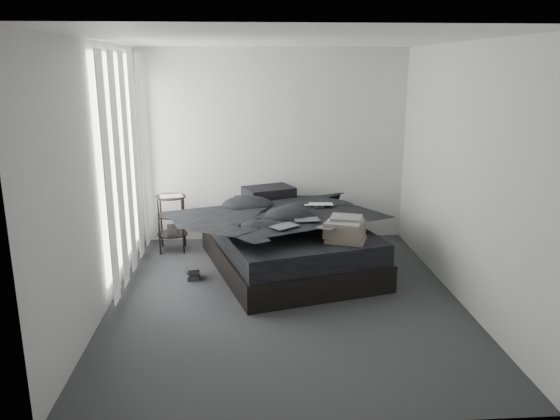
{
  "coord_description": "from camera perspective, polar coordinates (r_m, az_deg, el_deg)",
  "views": [
    {
      "loc": [
        -0.39,
        -5.27,
        2.37
      ],
      "look_at": [
        0.0,
        0.8,
        0.75
      ],
      "focal_mm": 35.0,
      "sensor_mm": 36.0,
      "label": 1
    }
  ],
  "objects": [
    {
      "name": "art_book_snake",
      "position": [
        5.86,
        6.95,
        -0.81
      ],
      "size": [
        0.39,
        0.34,
        0.03
      ],
      "primitive_type": "cube",
      "rotation": [
        0.0,
        0.0,
        -0.3
      ],
      "color": "silver",
      "rests_on": "art_book_white"
    },
    {
      "name": "pillow_lower",
      "position": [
        7.21,
        -1.8,
        0.75
      ],
      "size": [
        0.76,
        0.61,
        0.15
      ],
      "primitive_type": "cube",
      "rotation": [
        0.0,
        0.0,
        0.27
      ],
      "color": "black",
      "rests_on": "mattress"
    },
    {
      "name": "box_lower",
      "position": [
        6.07,
        6.7,
        -6.52
      ],
      "size": [
        0.54,
        0.49,
        0.32
      ],
      "primitive_type": "cube",
      "rotation": [
        0.0,
        0.0,
        -0.4
      ],
      "color": "black",
      "rests_on": "floor"
    },
    {
      "name": "box_mid",
      "position": [
        5.96,
        6.85,
        -4.0
      ],
      "size": [
        0.49,
        0.44,
        0.25
      ],
      "primitive_type": "cube",
      "rotation": [
        0.0,
        0.0,
        -0.33
      ],
      "color": "#64594E",
      "rests_on": "box_lower"
    },
    {
      "name": "curtain_left",
      "position": [
        6.41,
        -15.74,
        4.55
      ],
      "size": [
        0.06,
        2.12,
        2.48
      ],
      "primitive_type": "cube",
      "color": "white",
      "rests_on": "wall_left"
    },
    {
      "name": "wall_right",
      "position": [
        5.81,
        18.58,
        3.51
      ],
      "size": [
        0.01,
        4.2,
        2.6
      ],
      "primitive_type": "cube",
      "color": "silver",
      "rests_on": "ground"
    },
    {
      "name": "wall_front",
      "position": [
        3.37,
        3.2,
        -3.65
      ],
      "size": [
        3.6,
        0.01,
        2.6
      ],
      "primitive_type": "cube",
      "color": "silver",
      "rests_on": "ground"
    },
    {
      "name": "comic_c",
      "position": [
        5.8,
        5.26,
        -0.82
      ],
      "size": [
        0.32,
        0.33,
        0.01
      ],
      "primitive_type": "cube",
      "rotation": [
        0.0,
        0.0,
        0.88
      ],
      "color": "black",
      "rests_on": "duvet"
    },
    {
      "name": "laptop",
      "position": [
        6.59,
        4.09,
        1.1
      ],
      "size": [
        0.36,
        0.24,
        0.03
      ],
      "primitive_type": "imported",
      "rotation": [
        0.0,
        0.0,
        -0.04
      ],
      "color": "silver",
      "rests_on": "duvet"
    },
    {
      "name": "wall_left",
      "position": [
        5.56,
        -18.31,
        3.05
      ],
      "size": [
        0.01,
        4.2,
        2.6
      ],
      "primitive_type": "cube",
      "color": "silver",
      "rests_on": "ground"
    },
    {
      "name": "bed",
      "position": [
        6.58,
        0.91,
        -4.81
      ],
      "size": [
        2.19,
        2.56,
        0.3
      ],
      "primitive_type": "cube",
      "rotation": [
        0.0,
        0.0,
        0.27
      ],
      "color": "black",
      "rests_on": "floor"
    },
    {
      "name": "pillow_upper",
      "position": [
        7.17,
        -1.19,
        1.87
      ],
      "size": [
        0.73,
        0.62,
        0.14
      ],
      "primitive_type": "cube",
      "rotation": [
        0.0,
        0.0,
        0.38
      ],
      "color": "black",
      "rests_on": "pillow_lower"
    },
    {
      "name": "floor_books",
      "position": [
        6.35,
        -9.1,
        -6.58
      ],
      "size": [
        0.16,
        0.21,
        0.13
      ],
      "primitive_type": "cube",
      "rotation": [
        0.0,
        0.0,
        0.23
      ],
      "color": "black",
      "rests_on": "floor"
    },
    {
      "name": "floor",
      "position": [
        5.79,
        0.52,
        -9.24
      ],
      "size": [
        3.6,
        4.2,
        0.01
      ],
      "primitive_type": "cube",
      "color": "#313234",
      "rests_on": "ground"
    },
    {
      "name": "mattress",
      "position": [
        6.5,
        0.92,
        -2.6
      ],
      "size": [
        2.11,
        2.48,
        0.23
      ],
      "primitive_type": "cube",
      "rotation": [
        0.0,
        0.0,
        0.27
      ],
      "color": "black",
      "rests_on": "bed"
    },
    {
      "name": "comic_b",
      "position": [
        6.03,
        2.81,
        -0.22
      ],
      "size": [
        0.29,
        0.2,
        0.01
      ],
      "primitive_type": "cube",
      "rotation": [
        0.0,
        0.0,
        0.06
      ],
      "color": "black",
      "rests_on": "duvet"
    },
    {
      "name": "ceiling",
      "position": [
        5.29,
        0.59,
        17.39
      ],
      "size": [
        3.6,
        4.2,
        0.01
      ],
      "primitive_type": "cube",
      "color": "white",
      "rests_on": "ground"
    },
    {
      "name": "duvet",
      "position": [
        6.38,
        1.1,
        -0.63
      ],
      "size": [
        2.06,
        2.24,
        0.26
      ],
      "primitive_type": "imported",
      "rotation": [
        0.0,
        0.0,
        0.27
      ],
      "color": "black",
      "rests_on": "mattress"
    },
    {
      "name": "comic_a",
      "position": [
        5.78,
        0.46,
        -0.94
      ],
      "size": [
        0.33,
        0.31,
        0.01
      ],
      "primitive_type": "cube",
      "rotation": [
        0.0,
        0.0,
        0.65
      ],
      "color": "black",
      "rests_on": "duvet"
    },
    {
      "name": "window_left",
      "position": [
        6.41,
        -16.22,
        5.16
      ],
      "size": [
        0.02,
        2.0,
        2.3
      ],
      "primitive_type": "cube",
      "color": "white",
      "rests_on": "wall_left"
    },
    {
      "name": "side_stand",
      "position": [
        7.26,
        -11.23,
        -1.42
      ],
      "size": [
        0.41,
        0.41,
        0.73
      ],
      "primitive_type": "cylinder",
      "rotation": [
        0.0,
        0.0,
        0.05
      ],
      "color": "black",
      "rests_on": "floor"
    },
    {
      "name": "art_book_white",
      "position": [
        5.88,
        6.87,
        -1.08
      ],
      "size": [
        0.41,
        0.38,
        0.03
      ],
      "primitive_type": "cube",
      "rotation": [
        0.0,
        0.0,
        -0.4
      ],
      "color": "silver",
      "rests_on": "box_upper"
    },
    {
      "name": "wall_back",
      "position": [
        7.46,
        -0.65,
        6.66
      ],
      "size": [
        3.6,
        0.01,
        2.6
      ],
      "primitive_type": "cube",
      "color": "silver",
      "rests_on": "ground"
    },
    {
      "name": "box_upper",
      "position": [
        5.91,
        6.75,
        -2.02
      ],
      "size": [
        0.49,
        0.46,
        0.17
      ],
      "primitive_type": "cube",
      "rotation": [
        0.0,
        0.0,
        -0.46
      ],
      "color": "#64594E",
      "rests_on": "box_mid"
    },
    {
      "name": "papers",
      "position": [
        7.16,
        -11.3,
        1.41
      ],
      "size": [
        0.32,
        0.27,
        0.01
      ],
      "primitive_type": "cube",
      "rotation": [
        0.0,
        0.0,
        0.23
      ],
      "color": "white",
      "rests_on": "side_stand"
    }
  ]
}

